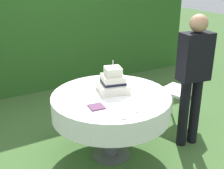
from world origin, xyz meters
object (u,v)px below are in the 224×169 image
at_px(wedding_cake, 113,82).
at_px(serving_plate_near, 124,116).
at_px(garden_chair, 183,88).
at_px(standing_person, 193,73).
at_px(napkin_stack, 96,107).
at_px(serving_plate_far, 139,110).
at_px(cake_table, 111,105).

distance_m(wedding_cake, serving_plate_near, 0.64).
relative_size(garden_chair, standing_person, 0.56).
height_order(serving_plate_near, standing_person, standing_person).
bearing_deg(wedding_cake, standing_person, -21.48).
xyz_separation_m(napkin_stack, garden_chair, (1.50, 0.38, -0.23)).
bearing_deg(serving_plate_near, serving_plate_far, 11.79).
bearing_deg(serving_plate_near, standing_person, 12.86).
height_order(cake_table, serving_plate_far, serving_plate_far).
height_order(garden_chair, standing_person, standing_person).
distance_m(napkin_stack, garden_chair, 1.57).
bearing_deg(napkin_stack, cake_table, 35.24).
xyz_separation_m(serving_plate_near, napkin_stack, (-0.13, 0.30, 0.00)).
xyz_separation_m(wedding_cake, serving_plate_far, (-0.02, -0.55, -0.10)).
bearing_deg(napkin_stack, standing_person, -2.57).
relative_size(cake_table, garden_chair, 1.47).
bearing_deg(cake_table, napkin_stack, -144.76).
xyz_separation_m(cake_table, standing_person, (0.95, -0.25, 0.29)).
xyz_separation_m(cake_table, wedding_cake, (0.08, 0.09, 0.23)).
distance_m(serving_plate_near, garden_chair, 1.55).
height_order(serving_plate_near, garden_chair, garden_chair).
relative_size(wedding_cake, napkin_stack, 2.68).
bearing_deg(wedding_cake, napkin_stack, -140.97).
relative_size(wedding_cake, serving_plate_far, 3.07).
bearing_deg(wedding_cake, serving_plate_near, -110.50).
xyz_separation_m(cake_table, serving_plate_near, (-0.14, -0.50, 0.13)).
xyz_separation_m(cake_table, napkin_stack, (-0.28, -0.19, 0.13)).
xyz_separation_m(wedding_cake, standing_person, (0.87, -0.34, 0.06)).
height_order(wedding_cake, napkin_stack, wedding_cake).
xyz_separation_m(serving_plate_near, serving_plate_far, (0.20, 0.04, 0.00)).
bearing_deg(standing_person, serving_plate_far, -166.90).
relative_size(cake_table, serving_plate_near, 11.62).
distance_m(wedding_cake, standing_person, 0.93).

